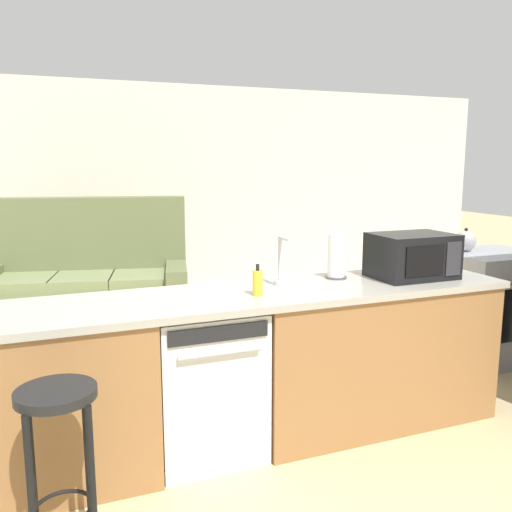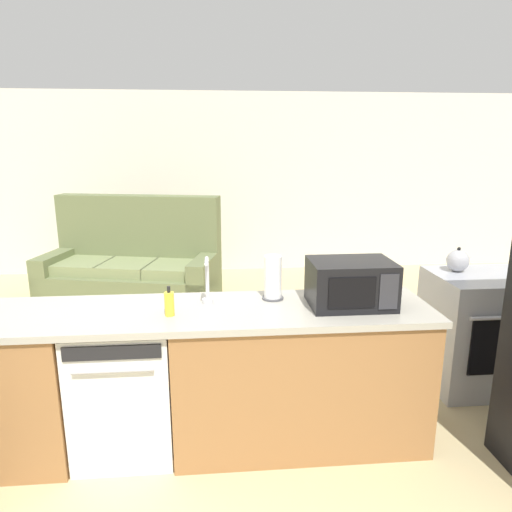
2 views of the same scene
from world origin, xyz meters
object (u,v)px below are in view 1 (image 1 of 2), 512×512
stove_range (489,306)px  bar_stool (59,437)px  microwave (412,256)px  kettle (466,241)px  paper_towel_roll (336,257)px  couch (86,286)px  dishwasher (204,380)px  soap_bottle (258,283)px

stove_range → bar_stool: (-3.38, -1.16, 0.08)m
microwave → kettle: size_ratio=2.44×
paper_towel_roll → kettle: size_ratio=1.38×
microwave → kettle: microwave is taller
stove_range → paper_towel_roll: paper_towel_roll is taller
kettle → couch: (-2.86, 2.10, -0.59)m
dishwasher → bar_stool: bearing=-142.0°
dishwasher → bar_stool: dishwasher is taller
dishwasher → couch: size_ratio=0.39×
kettle → couch: 3.60m
dishwasher → soap_bottle: 0.63m
stove_range → soap_bottle: bearing=-164.7°
bar_stool → microwave: bearing=15.7°
stove_range → couch: size_ratio=0.42×
bar_stool → stove_range: bearing=18.9°
paper_towel_roll → soap_bottle: (-0.63, -0.24, -0.07)m
paper_towel_roll → bar_stool: bearing=-155.8°
kettle → paper_towel_roll: bearing=-161.0°
paper_towel_roll → soap_bottle: size_ratio=1.60×
microwave → stove_range: bearing=24.2°
paper_towel_roll → dishwasher: bearing=-170.3°
stove_range → couch: (-3.02, 2.23, -0.06)m
stove_range → dishwasher: bearing=-168.1°
microwave → paper_towel_roll: 0.48m
microwave → kettle: 1.26m
microwave → soap_bottle: microwave is taller
couch → soap_bottle: bearing=-76.0°
paper_towel_roll → couch: 3.02m
dishwasher → bar_stool: 0.99m
kettle → bar_stool: size_ratio=0.28×
kettle → couch: bearing=143.6°
dishwasher → kettle: (2.43, 0.68, 0.56)m
paper_towel_roll → kettle: (1.51, 0.52, -0.05)m
kettle → bar_stool: 3.49m
microwave → kettle: bearing=32.8°
microwave → soap_bottle: 1.09m
dishwasher → couch: couch is taller
soap_bottle → kettle: bearing=19.6°
paper_towel_roll → bar_stool: 1.93m
microwave → bar_stool: size_ratio=0.68×
microwave → bar_stool: (-2.16, -0.61, -0.50)m
paper_towel_roll → soap_bottle: 0.68m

